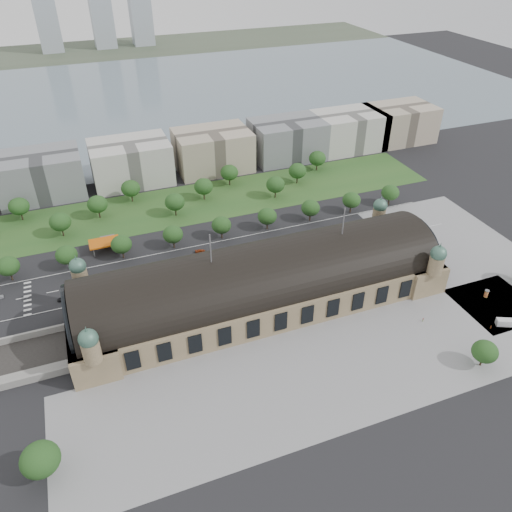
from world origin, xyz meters
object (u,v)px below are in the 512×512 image
object	(u,v)px
petrol_station	(106,241)
pedestrian_0	(423,320)
parked_car_3	(117,299)
van_south	(504,322)
bus_east	(265,257)
traffic_car_6	(359,235)
parked_car_1	(117,295)
parked_car_0	(79,304)
bus_west	(224,264)
parked_car_6	(155,292)
bus_mid	(241,259)
pedestrian_1	(491,327)
traffic_car_2	(63,299)
parked_car_5	(189,279)
parked_car_4	(123,294)
parked_car_2	(124,300)
traffic_car_3	(200,251)
advertising_column	(486,294)
traffic_car_4	(239,258)

from	to	relation	value
petrol_station	pedestrian_0	bearing A→B (deg)	-42.15
parked_car_3	van_south	xyz separation A→B (m)	(138.41, -68.44, 0.52)
bus_east	traffic_car_6	bearing A→B (deg)	-91.49
parked_car_1	bus_east	xyz separation A→B (m)	(67.63, 2.35, 1.03)
parked_car_0	bus_west	xyz separation A→B (m)	(63.68, 4.15, 1.04)
parked_car_3	parked_car_6	bearing A→B (deg)	47.83
parked_car_3	petrol_station	bearing A→B (deg)	138.68
bus_west	bus_mid	world-z (taller)	bus_west
pedestrian_1	van_south	bearing A→B (deg)	-69.33
traffic_car_2	bus_east	distance (m)	89.06
traffic_car_2	parked_car_5	bearing A→B (deg)	89.96
traffic_car_2	parked_car_4	bearing A→B (deg)	82.82
parked_car_2	van_south	xyz separation A→B (m)	(135.81, -67.38, 0.51)
pedestrian_1	bus_west	bearing A→B (deg)	68.27
bus_west	pedestrian_1	world-z (taller)	bus_west
parked_car_1	parked_car_3	distance (m)	2.98
bus_mid	pedestrian_0	distance (m)	83.14
parked_car_4	pedestrian_1	size ratio (longest dim) A/B	2.47
traffic_car_3	parked_car_0	size ratio (longest dim) A/B	1.05
parked_car_0	parked_car_2	distance (m)	17.98
advertising_column	traffic_car_4	bearing A→B (deg)	144.40
petrol_station	bus_mid	size ratio (longest dim) A/B	1.12
parked_car_2	parked_car_6	distance (m)	13.00
petrol_station	van_south	bearing A→B (deg)	-39.17
van_south	advertising_column	xyz separation A→B (m)	(5.77, 16.26, 0.48)
parked_car_3	advertising_column	world-z (taller)	advertising_column
van_south	bus_east	bearing A→B (deg)	158.42
traffic_car_3	pedestrian_1	world-z (taller)	pedestrian_1
traffic_car_6	parked_car_2	bearing A→B (deg)	-86.39
parked_car_5	pedestrian_0	bearing A→B (deg)	32.56
bus_mid	van_south	bearing A→B (deg)	-130.95
parked_car_5	advertising_column	bearing A→B (deg)	43.02
traffic_car_3	advertising_column	distance (m)	126.83
parked_car_1	pedestrian_1	xyz separation A→B (m)	(131.58, -71.40, 0.25)
traffic_car_6	parked_car_4	bearing A→B (deg)	-88.34
parked_car_0	bus_mid	world-z (taller)	bus_mid
traffic_car_6	bus_east	xyz separation A→B (m)	(-51.11, -2.80, 1.04)
petrol_station	traffic_car_4	xyz separation A→B (m)	(55.74, -33.04, -2.13)
parked_car_6	pedestrian_1	size ratio (longest dim) A/B	2.57
parked_car_0	parked_car_3	distance (m)	15.21
parked_car_5	parked_car_3	bearing A→B (deg)	-105.58
bus_mid	van_south	distance (m)	111.80
traffic_car_6	parked_car_2	distance (m)	116.98
parked_car_0	van_south	bearing A→B (deg)	37.04
parked_car_1	parked_car_3	xyz separation A→B (m)	(-0.49, -2.94, 0.08)
traffic_car_4	parked_car_0	distance (m)	72.37
traffic_car_4	parked_car_4	bearing A→B (deg)	-85.76
parked_car_3	bus_east	distance (m)	68.33
petrol_station	traffic_car_4	world-z (taller)	petrol_station
parked_car_0	bus_east	distance (m)	83.08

